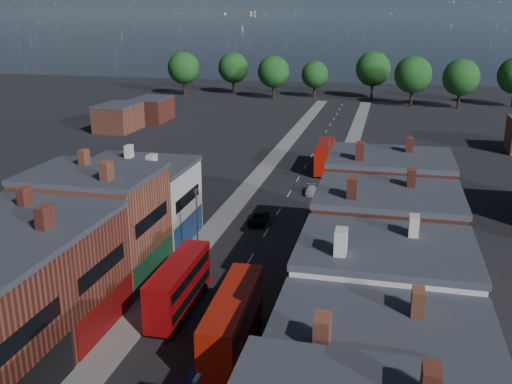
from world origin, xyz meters
The scene contains 11 objects.
pavement_west centered at (-6.50, 50.00, 0.06)m, with size 3.00×200.00×0.12m, color gray.
pavement_east centered at (6.50, 50.00, 0.06)m, with size 3.00×200.00×0.12m, color gray.
lamp_post_2 centered at (-5.20, 30.00, 4.70)m, with size 0.25×0.70×8.12m.
lamp_post_3 centered at (5.20, 60.00, 4.70)m, with size 0.25×0.70×8.12m.
bus_0 centered at (-3.50, 19.94, 2.47)m, with size 2.71×10.59×4.57m.
bus_1 centered at (2.96, 14.48, 2.68)m, with size 3.24×11.60×4.97m.
bus_2 centered at (3.50, 70.19, 2.55)m, with size 2.98×10.98×4.72m.
car_1 centered at (1.59, 10.16, 0.56)m, with size 1.19×3.43×1.13m, color navy.
car_2 centered at (-1.64, 42.91, 0.65)m, with size 2.14×4.64×1.29m, color black.
car_3 centered at (3.12, 56.65, 0.57)m, with size 1.59×3.92×1.14m, color #BCBCBC.
ped_3 centered at (7.55, 12.47, 1.02)m, with size 1.05×0.48×1.80m, color #4E4943.
Camera 1 is at (13.54, -22.77, 25.25)m, focal length 40.00 mm.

